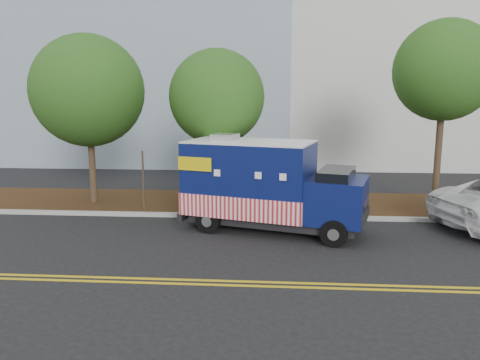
{
  "coord_description": "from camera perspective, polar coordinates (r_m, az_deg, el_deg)",
  "views": [
    {
      "loc": [
        1.09,
        -15.12,
        4.5
      ],
      "look_at": [
        -0.05,
        0.6,
        1.57
      ],
      "focal_mm": 35.0,
      "sensor_mm": 36.0,
      "label": 1
    }
  ],
  "objects": [
    {
      "name": "tree_b",
      "position": [
        18.03,
        -2.84,
        10.05
      ],
      "size": [
        3.62,
        3.62,
        6.17
      ],
      "color": "#38281C",
      "rests_on": "ground"
    },
    {
      "name": "mulch_strip",
      "position": [
        19.17,
        0.79,
        -2.81
      ],
      "size": [
        120.0,
        4.0,
        0.15
      ],
      "primitive_type": "cube",
      "color": "black",
      "rests_on": "ground"
    },
    {
      "name": "sign_post",
      "position": [
        17.91,
        -11.69,
        -0.3
      ],
      "size": [
        0.06,
        0.06,
        2.4
      ],
      "primitive_type": "cube",
      "color": "#473828",
      "rests_on": "ground"
    },
    {
      "name": "curb",
      "position": [
        17.13,
        0.37,
        -4.43
      ],
      "size": [
        120.0,
        0.18,
        0.15
      ],
      "primitive_type": "cube",
      "color": "#9E9E99",
      "rests_on": "ground"
    },
    {
      "name": "centerline_near",
      "position": [
        11.63,
        -1.58,
        -12.21
      ],
      "size": [
        120.0,
        0.1,
        0.01
      ],
      "primitive_type": "cube",
      "color": "gold",
      "rests_on": "ground"
    },
    {
      "name": "tree_a",
      "position": [
        19.49,
        -18.05,
        10.28
      ],
      "size": [
        4.36,
        4.36,
        6.78
      ],
      "color": "#38281C",
      "rests_on": "ground"
    },
    {
      "name": "ground",
      "position": [
        15.81,
        0.04,
        -6.0
      ],
      "size": [
        120.0,
        120.0,
        0.0
      ],
      "primitive_type": "plane",
      "color": "black",
      "rests_on": "ground"
    },
    {
      "name": "centerline_far",
      "position": [
        11.4,
        -1.71,
        -12.69
      ],
      "size": [
        120.0,
        0.1,
        0.01
      ],
      "primitive_type": "cube",
      "color": "gold",
      "rests_on": "ground"
    },
    {
      "name": "food_truck",
      "position": [
        15.45,
        3.01,
        -0.93
      ],
      "size": [
        6.35,
        3.74,
        3.16
      ],
      "rotation": [
        0.0,
        0.0,
        -0.28
      ],
      "color": "black",
      "rests_on": "ground"
    },
    {
      "name": "tree_c",
      "position": [
        19.79,
        23.66,
        12.09
      ],
      "size": [
        3.83,
        3.83,
        7.27
      ],
      "color": "#38281C",
      "rests_on": "ground"
    }
  ]
}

